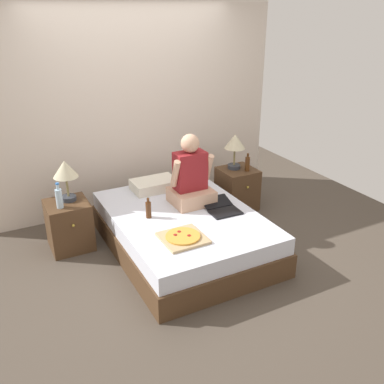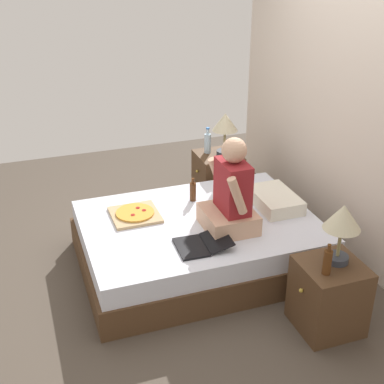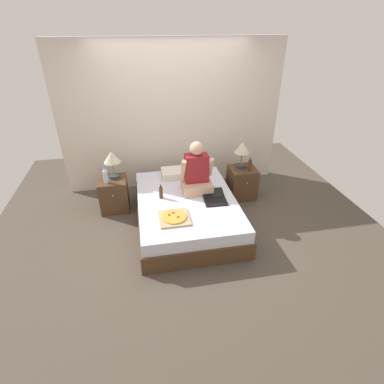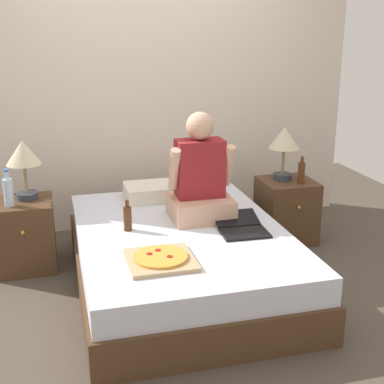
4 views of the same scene
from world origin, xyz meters
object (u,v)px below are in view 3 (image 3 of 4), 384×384
at_px(nightstand_left, 114,194).
at_px(person_seated, 197,173).
at_px(nightstand_right, 242,182).
at_px(lamp_on_left_nightstand, 112,159).
at_px(beer_bottle_on_bed, 161,192).
at_px(bed, 186,210).
at_px(pizza_box, 174,218).
at_px(water_bottle, 105,176).
at_px(lamp_on_right_nightstand, 242,149).
at_px(beer_bottle, 250,165).
at_px(laptop, 215,199).

distance_m(nightstand_left, person_seated, 1.41).
distance_m(nightstand_left, nightstand_right, 2.16).
bearing_deg(lamp_on_left_nightstand, person_seated, -20.24).
distance_m(nightstand_right, beer_bottle_on_bed, 1.56).
height_order(bed, pizza_box, pizza_box).
xyz_separation_m(water_bottle, lamp_on_right_nightstand, (2.21, 0.14, 0.22)).
bearing_deg(person_seated, lamp_on_left_nightstand, 159.76).
height_order(person_seated, pizza_box, person_seated).
bearing_deg(nightstand_right, water_bottle, -177.70).
xyz_separation_m(bed, lamp_on_left_nightstand, (-1.04, 0.65, 0.65)).
xyz_separation_m(water_bottle, nightstand_right, (2.24, 0.09, -0.38)).
bearing_deg(person_seated, beer_bottle, 17.68).
xyz_separation_m(pizza_box, beer_bottle_on_bed, (-0.11, 0.56, 0.07)).
bearing_deg(pizza_box, nightstand_right, 39.56).
bearing_deg(nightstand_right, bed, -150.80).
height_order(bed, lamp_on_left_nightstand, lamp_on_left_nightstand).
xyz_separation_m(nightstand_left, beer_bottle, (2.23, -0.10, 0.36)).
distance_m(beer_bottle, laptop, 1.00).
relative_size(water_bottle, person_seated, 0.35).
bearing_deg(laptop, bed, 160.74).
height_order(lamp_on_right_nightstand, person_seated, person_seated).
xyz_separation_m(bed, nightstand_right, (1.08, 0.60, 0.05)).
xyz_separation_m(bed, laptop, (0.40, -0.14, 0.24)).
bearing_deg(nightstand_right, person_seated, -155.45).
relative_size(person_seated, beer_bottle_on_bed, 3.55).
bearing_deg(lamp_on_right_nightstand, water_bottle, -176.37).
relative_size(nightstand_right, pizza_box, 1.33).
bearing_deg(beer_bottle, laptop, -139.48).
distance_m(person_seated, pizza_box, 0.86).
bearing_deg(lamp_on_right_nightstand, beer_bottle_on_bed, -157.61).
distance_m(laptop, beer_bottle_on_bed, 0.79).
xyz_separation_m(lamp_on_right_nightstand, beer_bottle, (0.10, -0.15, -0.23)).
bearing_deg(bed, beer_bottle_on_bed, 168.78).
relative_size(lamp_on_left_nightstand, pizza_box, 1.12).
distance_m(bed, water_bottle, 1.34).
bearing_deg(nightstand_left, water_bottle, -131.65).
xyz_separation_m(lamp_on_left_nightstand, lamp_on_right_nightstand, (2.09, 0.00, 0.00)).
height_order(lamp_on_right_nightstand, beer_bottle, lamp_on_right_nightstand).
distance_m(lamp_on_right_nightstand, pizza_box, 1.78).
relative_size(nightstand_left, water_bottle, 1.94).
relative_size(nightstand_left, beer_bottle_on_bed, 2.43).
relative_size(water_bottle, beer_bottle_on_bed, 1.25).
distance_m(nightstand_right, pizza_box, 1.73).
height_order(nightstand_left, nightstand_right, same).
distance_m(bed, pizza_box, 0.60).
bearing_deg(nightstand_left, nightstand_right, 0.00).
distance_m(water_bottle, laptop, 1.70).
relative_size(bed, beer_bottle, 8.69).
relative_size(water_bottle, beer_bottle, 1.20).
bearing_deg(bed, laptop, -19.26).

